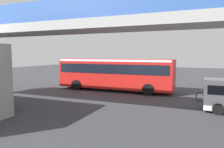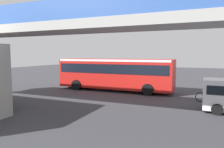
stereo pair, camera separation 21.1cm
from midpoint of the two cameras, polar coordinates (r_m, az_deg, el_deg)
ground at (r=22.42m, az=2.91°, el=-3.94°), size 80.00×80.00×0.00m
city_bus at (r=21.06m, az=0.44°, el=0.63°), size 11.54×2.85×3.15m
bicycle_black at (r=17.62m, az=24.18°, el=-5.74°), size 1.77×0.44×0.96m
traffic_sign at (r=26.10m, az=3.40°, el=1.55°), size 0.08×0.60×2.80m
lane_dash_leftmost at (r=23.86m, az=14.07°, el=-3.53°), size 2.00×0.20×0.01m
lane_dash_left at (r=24.76m, az=4.88°, el=-3.06°), size 2.00×0.20×0.01m
lane_dash_centre at (r=26.25m, az=-3.47°, el=-2.57°), size 2.00×0.20×0.01m
pedestrian_overpass at (r=12.91m, az=-13.14°, el=10.33°), size 26.95×2.60×6.49m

